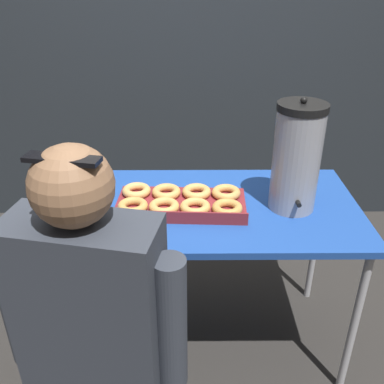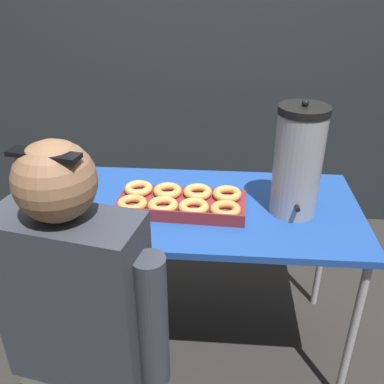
# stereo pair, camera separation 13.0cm
# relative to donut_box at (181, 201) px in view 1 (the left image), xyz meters

# --- Properties ---
(ground_plane) EXTENTS (12.00, 12.00, 0.00)m
(ground_plane) POSITION_rel_donut_box_xyz_m (0.07, 0.01, -0.77)
(ground_plane) COLOR #2D2B28
(back_wall) EXTENTS (6.00, 0.11, 2.67)m
(back_wall) POSITION_rel_donut_box_xyz_m (0.07, 1.26, 0.57)
(back_wall) COLOR #23282D
(back_wall) RESTS_ON ground
(folding_table) EXTENTS (1.34, 0.67, 0.75)m
(folding_table) POSITION_rel_donut_box_xyz_m (0.07, 0.01, -0.08)
(folding_table) COLOR #1E479E
(folding_table) RESTS_ON ground
(donut_box) EXTENTS (0.54, 0.30, 0.05)m
(donut_box) POSITION_rel_donut_box_xyz_m (0.00, 0.00, 0.00)
(donut_box) COLOR maroon
(donut_box) RESTS_ON folding_table
(coffee_urn) EXTENTS (0.19, 0.21, 0.46)m
(coffee_urn) POSITION_rel_donut_box_xyz_m (0.45, -0.00, 0.19)
(coffee_urn) COLOR #939399
(coffee_urn) RESTS_ON folding_table
(cell_phone) EXTENTS (0.10, 0.16, 0.01)m
(cell_phone) POSITION_rel_donut_box_xyz_m (-0.44, -0.07, -0.02)
(cell_phone) COLOR black
(cell_phone) RESTS_ON folding_table
(person_seated) EXTENTS (0.57, 0.30, 1.25)m
(person_seated) POSITION_rel_donut_box_xyz_m (-0.26, -0.58, -0.17)
(person_seated) COLOR #33332D
(person_seated) RESTS_ON ground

